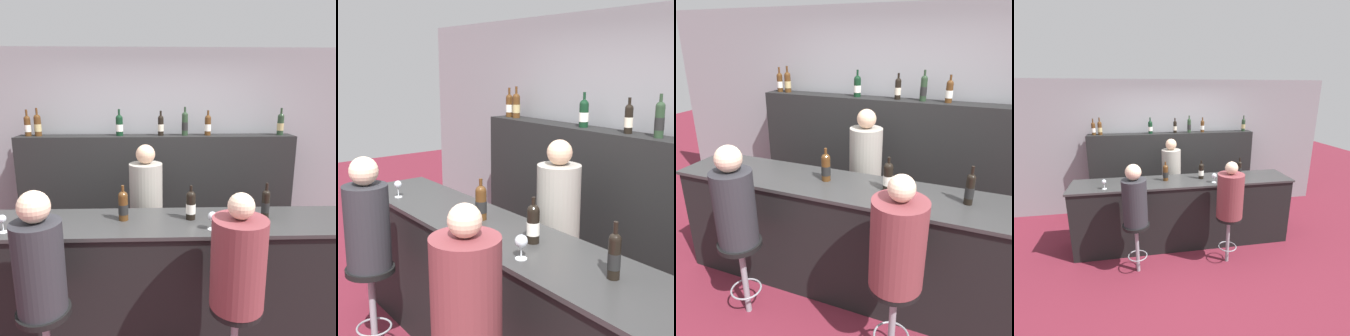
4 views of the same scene
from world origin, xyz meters
TOP-DOWN VIEW (x-y plane):
  - ground_plane at (0.00, 0.00)m, footprint 16.00×16.00m
  - wall_back at (0.00, 1.73)m, footprint 6.40×0.05m
  - bar_counter at (0.00, 0.29)m, footprint 3.37×0.62m
  - back_bar_cabinet at (0.00, 1.51)m, footprint 3.16×0.28m
  - wine_bottle_counter_0 at (-0.28, 0.33)m, footprint 0.08×0.08m
  - wine_bottle_counter_1 at (0.28, 0.33)m, footprint 0.08×0.08m
  - wine_bottle_counter_2 at (0.91, 0.33)m, footprint 0.07×0.07m
  - wine_bottle_backbar_0 at (-1.45, 1.51)m, footprint 0.07×0.07m
  - wine_bottle_backbar_1 at (-1.33, 1.51)m, footprint 0.08×0.08m
  - wine_bottle_backbar_2 at (-0.42, 1.51)m, footprint 0.08×0.08m
  - wine_bottle_backbar_3 at (0.05, 1.51)m, footprint 0.07×0.07m
  - wine_bottle_backbar_4 at (0.33, 1.51)m, footprint 0.07×0.07m
  - wine_bottle_backbar_5 at (0.59, 1.51)m, footprint 0.07×0.07m
  - wine_bottle_backbar_6 at (1.43, 1.51)m, footprint 0.07×0.07m
  - wine_glass_0 at (-1.16, 0.11)m, footprint 0.06×0.06m
  - wine_glass_1 at (0.43, 0.11)m, footprint 0.07×0.07m
  - bar_stool_left at (-0.75, -0.32)m, footprint 0.35×0.35m
  - guest_seated_left at (-0.75, -0.32)m, footprint 0.32×0.32m
  - bar_stool_right at (0.53, -0.32)m, footprint 0.35×0.35m
  - guest_seated_right at (0.53, -0.32)m, footprint 0.36×0.36m
  - bartender at (-0.11, 0.92)m, footprint 0.33×0.33m

SIDE VIEW (x-z plane):
  - ground_plane at x=0.00m, z-range 0.00..0.00m
  - bar_counter at x=0.00m, z-range 0.00..1.07m
  - bar_stool_left at x=-0.75m, z-range 0.19..0.91m
  - bar_stool_right at x=0.53m, z-range 0.19..0.91m
  - bartender at x=-0.11m, z-range -0.06..1.54m
  - back_bar_cabinet at x=0.00m, z-range 0.00..1.61m
  - guest_seated_right at x=0.53m, z-range 0.65..1.44m
  - guest_seated_left at x=-0.75m, z-range 0.66..1.47m
  - wine_glass_0 at x=-1.16m, z-range 1.10..1.24m
  - wine_glass_1 at x=0.43m, z-range 1.10..1.24m
  - wine_bottle_counter_1 at x=0.28m, z-range 1.05..1.34m
  - wine_bottle_counter_0 at x=-0.28m, z-range 1.05..1.34m
  - wine_bottle_counter_2 at x=0.91m, z-range 1.04..1.35m
  - wall_back at x=0.00m, z-range 0.00..2.60m
  - wine_bottle_backbar_3 at x=0.05m, z-range 1.59..1.87m
  - wine_bottle_backbar_0 at x=-1.45m, z-range 1.58..1.88m
  - wine_bottle_backbar_5 at x=0.59m, z-range 1.59..1.87m
  - wine_bottle_backbar_2 at x=-0.42m, z-range 1.59..1.88m
  - wine_bottle_backbar_1 at x=-1.33m, z-range 1.58..1.90m
  - wine_bottle_backbar_6 at x=1.43m, z-range 1.59..1.89m
  - wine_bottle_backbar_4 at x=0.33m, z-range 1.59..1.91m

